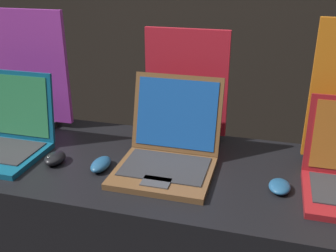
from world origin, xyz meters
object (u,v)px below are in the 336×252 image
mouse_front (55,158)px  promo_stand_front (32,72)px  laptop_middle (169,148)px  mouse_back (280,186)px  promo_stand_middle (186,88)px  mouse_middle (101,164)px

mouse_front → promo_stand_front: promo_stand_front is taller
laptop_middle → mouse_back: size_ratio=3.92×
promo_stand_front → mouse_back: promo_stand_front is taller
mouse_front → promo_stand_middle: (0.39, 0.34, 0.19)m
promo_stand_front → promo_stand_middle: bearing=3.7°
mouse_front → mouse_back: 0.76m
promo_stand_front → laptop_middle: promo_stand_front is taller
promo_stand_front → mouse_middle: bearing=-34.8°
mouse_front → mouse_back: mouse_front is taller
mouse_front → mouse_middle: bearing=1.6°
mouse_front → mouse_back: (0.76, 0.03, -0.00)m
promo_stand_middle → promo_stand_front: bearing=-176.3°
mouse_middle → laptop_middle: bearing=21.1°
mouse_front → laptop_middle: bearing=12.8°
mouse_front → mouse_back: size_ratio=1.01×
mouse_front → laptop_middle: laptop_middle is taller
laptop_middle → mouse_middle: laptop_middle is taller
promo_stand_front → mouse_front: bearing=-49.9°
promo_stand_front → mouse_middle: promo_stand_front is taller
laptop_middle → mouse_middle: bearing=-158.9°
laptop_middle → mouse_middle: (-0.22, -0.08, -0.05)m
mouse_middle → mouse_back: 0.59m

